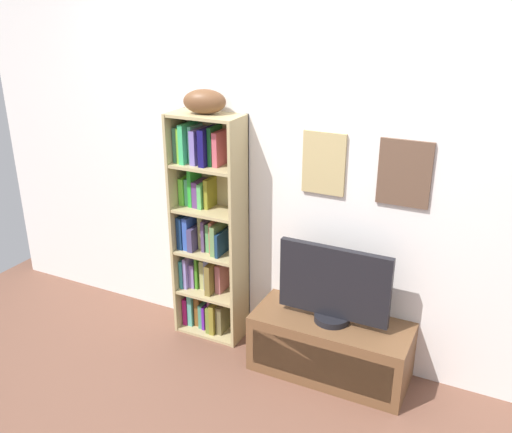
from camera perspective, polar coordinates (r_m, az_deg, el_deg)
The scene contains 5 objects.
back_wall at distance 3.51m, azimuth 3.12°, elevation 4.32°, with size 4.80×0.08×2.41m.
bookshelf at distance 3.80m, azimuth -5.10°, elevation -1.74°, with size 0.48×0.25×1.58m.
football at distance 3.49m, azimuth -5.31°, elevation 11.69°, with size 0.27×0.15×0.15m, color brown.
tv_stand at distance 3.63m, azimuth 7.62°, elevation -13.17°, with size 0.99×0.41×0.39m.
television at distance 3.40m, azimuth 7.99°, elevation -7.11°, with size 0.69×0.22×0.50m.
Camera 1 is at (1.31, -1.96, 2.26)m, focal length 38.89 mm.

